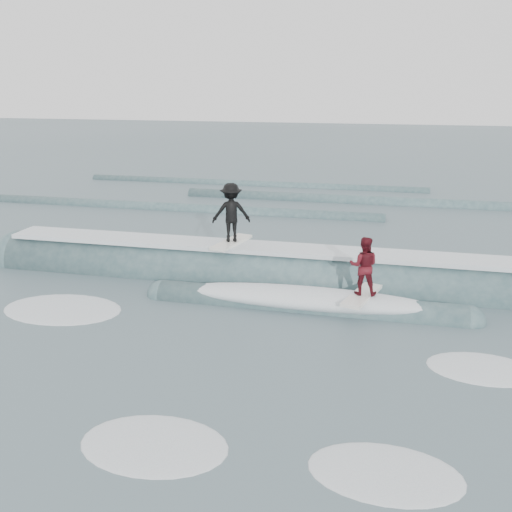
# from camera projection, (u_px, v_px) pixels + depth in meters

# --- Properties ---
(ground) EXTENTS (160.00, 160.00, 0.00)m
(ground) POSITION_uv_depth(u_px,v_px,m) (225.00, 334.00, 14.95)
(ground) COLOR #394D54
(ground) RESTS_ON ground
(breaking_wave) EXTENTS (20.41, 3.87, 2.17)m
(breaking_wave) POSITION_uv_depth(u_px,v_px,m) (268.00, 281.00, 18.78)
(breaking_wave) COLOR #324E55
(breaking_wave) RESTS_ON ground
(surfer_black) EXTENTS (1.42, 2.07, 2.04)m
(surfer_black) POSITION_uv_depth(u_px,v_px,m) (231.00, 214.00, 18.74)
(surfer_black) COLOR white
(surfer_black) RESTS_ON ground
(surfer_red) EXTENTS (1.09, 2.07, 1.77)m
(surfer_red) POSITION_uv_depth(u_px,v_px,m) (364.00, 269.00, 15.96)
(surfer_red) COLOR white
(surfer_red) RESTS_ON ground
(whitewater) EXTENTS (14.27, 7.36, 0.10)m
(whitewater) POSITION_uv_depth(u_px,v_px,m) (222.00, 371.00, 13.06)
(whitewater) COLOR white
(whitewater) RESTS_ON ground
(far_swells) EXTENTS (32.75, 8.65, 0.80)m
(far_swells) POSITION_uv_depth(u_px,v_px,m) (281.00, 200.00, 31.80)
(far_swells) COLOR #324E55
(far_swells) RESTS_ON ground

